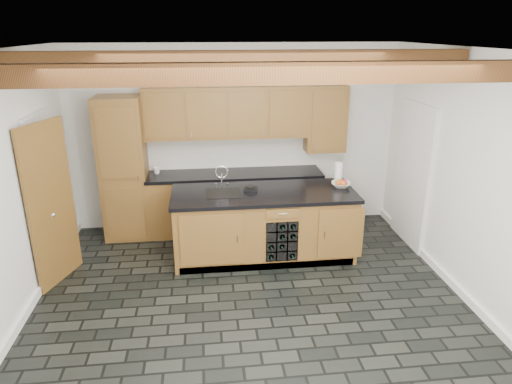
# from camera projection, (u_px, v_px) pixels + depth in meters

# --- Properties ---
(ground) EXTENTS (5.00, 5.00, 0.00)m
(ground) POSITION_uv_depth(u_px,v_px,m) (252.00, 309.00, 5.16)
(ground) COLOR black
(ground) RESTS_ON ground
(room_shell) EXTENTS (5.01, 5.00, 5.00)m
(room_shell) POSITION_uv_depth(u_px,v_px,m) (239.00, 166.00, 5.13)
(room_shell) COLOR white
(room_shell) RESTS_ON ground
(back_cabinetry) EXTENTS (3.65, 0.62, 2.20)m
(back_cabinetry) POSITION_uv_depth(u_px,v_px,m) (211.00, 170.00, 6.87)
(back_cabinetry) COLOR brown
(back_cabinetry) RESTS_ON ground
(island) EXTENTS (2.48, 0.96, 0.93)m
(island) POSITION_uv_depth(u_px,v_px,m) (264.00, 224.00, 6.23)
(island) COLOR brown
(island) RESTS_ON ground
(faucet) EXTENTS (0.45, 0.40, 0.34)m
(faucet) POSITION_uv_depth(u_px,v_px,m) (223.00, 190.00, 6.05)
(faucet) COLOR black
(faucet) RESTS_ON island
(kitchen_scale) EXTENTS (0.20, 0.13, 0.06)m
(kitchen_scale) POSITION_uv_depth(u_px,v_px,m) (251.00, 189.00, 6.13)
(kitchen_scale) COLOR black
(kitchen_scale) RESTS_ON island
(fruit_bowl) EXTENTS (0.31, 0.31, 0.06)m
(fruit_bowl) POSITION_uv_depth(u_px,v_px,m) (341.00, 185.00, 6.27)
(fruit_bowl) COLOR beige
(fruit_bowl) RESTS_ON island
(fruit_cluster) EXTENTS (0.16, 0.17, 0.07)m
(fruit_cluster) POSITION_uv_depth(u_px,v_px,m) (341.00, 182.00, 6.26)
(fruit_cluster) COLOR red
(fruit_cluster) RESTS_ON fruit_bowl
(paper_towel) EXTENTS (0.11, 0.11, 0.29)m
(paper_towel) POSITION_uv_depth(u_px,v_px,m) (338.00, 173.00, 6.43)
(paper_towel) COLOR white
(paper_towel) RESTS_ON island
(mug) EXTENTS (0.14, 0.14, 0.11)m
(mug) POSITION_uv_depth(u_px,v_px,m) (157.00, 170.00, 6.84)
(mug) COLOR white
(mug) RESTS_ON back_cabinetry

